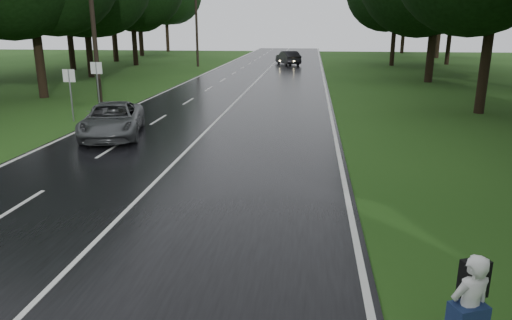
{
  "coord_description": "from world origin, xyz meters",
  "views": [
    {
      "loc": [
        4.68,
        -8.88,
        4.71
      ],
      "look_at": [
        3.23,
        3.55,
        1.1
      ],
      "focal_mm": 32.99,
      "sensor_mm": 36.0,
      "label": 1
    }
  ],
  "objects": [
    {
      "name": "tree_left_f",
      "position": [
        -16.3,
        46.5,
        0.0
      ],
      "size": [
        10.44,
        10.44,
        16.31
      ],
      "primitive_type": null,
      "color": "black",
      "rests_on": "ground"
    },
    {
      "name": "road",
      "position": [
        0.0,
        20.0,
        0.02
      ],
      "size": [
        12.0,
        140.0,
        0.04
      ],
      "primitive_type": "cube",
      "color": "black",
      "rests_on": "ground"
    },
    {
      "name": "tree_left_e",
      "position": [
        -15.64,
        33.23,
        0.0
      ],
      "size": [
        9.31,
        9.31,
        14.55
      ],
      "primitive_type": null,
      "color": "black",
      "rests_on": "ground"
    },
    {
      "name": "utility_pole_far",
      "position": [
        -8.5,
        45.65,
        0.0
      ],
      "size": [
        1.8,
        0.28,
        10.36
      ],
      "primitive_type": null,
      "color": "black",
      "rests_on": "ground"
    },
    {
      "name": "road_sign_b",
      "position": [
        -7.2,
        16.39,
        0.0
      ],
      "size": [
        0.65,
        0.1,
        2.72
      ],
      "primitive_type": null,
      "color": "white",
      "rests_on": "ground"
    },
    {
      "name": "road_sign_a",
      "position": [
        -7.2,
        13.3,
        0.0
      ],
      "size": [
        0.62,
        0.1,
        2.6
      ],
      "primitive_type": null,
      "color": "white",
      "rests_on": "ground"
    },
    {
      "name": "far_car",
      "position": [
        1.82,
        49.02,
        0.85
      ],
      "size": [
        3.39,
        5.24,
        1.63
      ],
      "primitive_type": "imported",
      "rotation": [
        0.0,
        0.0,
        3.51
      ],
      "color": "black",
      "rests_on": "road"
    },
    {
      "name": "tree_right_d",
      "position": [
        13.95,
        18.07,
        0.0
      ],
      "size": [
        9.71,
        9.71,
        15.17
      ],
      "primitive_type": null,
      "color": "black",
      "rests_on": "ground"
    },
    {
      "name": "tree_right_f",
      "position": [
        14.16,
        49.69,
        0.0
      ],
      "size": [
        9.7,
        9.7,
        15.16
      ],
      "primitive_type": null,
      "color": "black",
      "rests_on": "ground"
    },
    {
      "name": "grey_car",
      "position": [
        -3.81,
        10.27,
        0.75
      ],
      "size": [
        3.61,
        5.54,
        1.42
      ],
      "primitive_type": "imported",
      "rotation": [
        0.0,
        0.0,
        0.26
      ],
      "color": "#484C4D",
      "rests_on": "road"
    },
    {
      "name": "ground",
      "position": [
        0.0,
        0.0,
        0.0
      ],
      "size": [
        160.0,
        160.0,
        0.0
      ],
      "primitive_type": "plane",
      "color": "#244C16",
      "rests_on": "ground"
    },
    {
      "name": "hitchhiker",
      "position": [
        6.98,
        -2.85,
        0.81
      ],
      "size": [
        0.75,
        0.72,
        1.74
      ],
      "color": "silver",
      "rests_on": "ground"
    },
    {
      "name": "tree_left_d",
      "position": [
        -13.09,
        20.72,
        0.0
      ],
      "size": [
        9.6,
        9.6,
        15.0
      ],
      "primitive_type": null,
      "color": "black",
      "rests_on": "ground"
    },
    {
      "name": "utility_pole_mid",
      "position": [
        -8.5,
        19.29,
        0.0
      ],
      "size": [
        1.8,
        0.28,
        9.87
      ],
      "primitive_type": null,
      "color": "black",
      "rests_on": "ground"
    },
    {
      "name": "lane_center",
      "position": [
        0.0,
        20.0,
        0.04
      ],
      "size": [
        0.12,
        140.0,
        0.01
      ],
      "primitive_type": "cube",
      "color": "silver",
      "rests_on": "road"
    },
    {
      "name": "tree_right_e",
      "position": [
        14.58,
        32.86,
        0.0
      ],
      "size": [
        9.41,
        9.41,
        14.71
      ],
      "primitive_type": null,
      "color": "black",
      "rests_on": "ground"
    }
  ]
}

